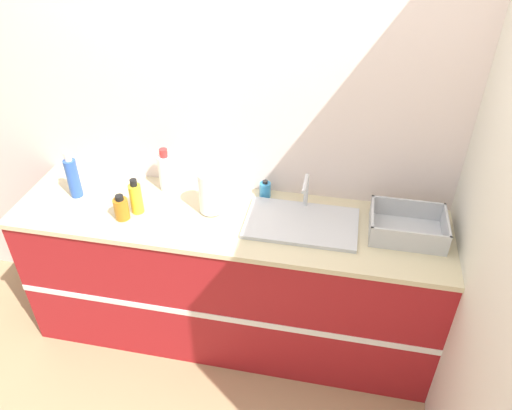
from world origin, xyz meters
TOP-DOWN VIEW (x-y plane):
  - ground_plane at (0.00, 0.00)m, footprint 12.00×12.00m
  - wall_back at (0.00, 0.61)m, footprint 4.72×0.06m
  - wall_right at (1.19, 0.29)m, footprint 0.06×2.58m
  - counter_cabinet at (0.00, 0.29)m, footprint 2.34×0.61m
  - sink at (0.39, 0.31)m, footprint 0.58×0.35m
  - paper_towel_roll at (-0.10, 0.32)m, footprint 0.12×0.12m
  - dish_rack at (0.92, 0.33)m, footprint 0.37×0.28m
  - bottle_yellow at (-0.49, 0.24)m, footprint 0.07×0.07m
  - bottle_amber at (-0.54, 0.17)m, footprint 0.08×0.08m
  - bottle_blue at (-0.88, 0.32)m, footprint 0.07×0.07m
  - bottle_white_spray at (-0.41, 0.48)m, footprint 0.08×0.08m
  - soap_dispenser at (0.16, 0.52)m, footprint 0.06×0.06m

SIDE VIEW (x-z plane):
  - ground_plane at x=0.00m, z-range 0.00..0.00m
  - counter_cabinet at x=0.00m, z-range 0.00..0.90m
  - sink at x=0.39m, z-range 0.81..1.03m
  - dish_rack at x=0.92m, z-range 0.88..1.00m
  - soap_dispenser at x=0.16m, z-range 0.90..1.00m
  - bottle_amber at x=-0.54m, z-range 0.89..1.04m
  - bottle_yellow at x=-0.49m, z-range 0.89..1.09m
  - bottle_white_spray at x=-0.41m, z-range 0.89..1.15m
  - bottle_blue at x=-0.88m, z-range 0.89..1.16m
  - paper_towel_roll at x=-0.10m, z-range 0.90..1.15m
  - wall_back at x=0.00m, z-range 0.00..2.60m
  - wall_right at x=1.19m, z-range 0.00..2.60m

